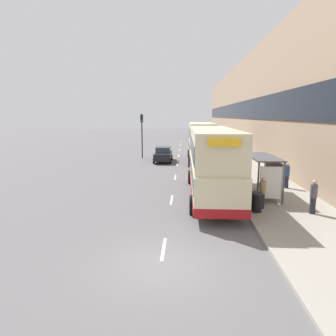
{
  "coord_description": "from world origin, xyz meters",
  "views": [
    {
      "loc": [
        0.78,
        -9.58,
        5.08
      ],
      "look_at": [
        -0.92,
        20.37,
        -0.17
      ],
      "focal_mm": 32.0,
      "sensor_mm": 36.0,
      "label": 1
    }
  ],
  "objects": [
    {
      "name": "pedestrian_at_shelter",
      "position": [
        7.82,
        11.07,
        1.04
      ],
      "size": [
        0.35,
        0.35,
        1.76
      ],
      "color": "#23232D",
      "rests_on": "ground_plane"
    },
    {
      "name": "lane_mark_2",
      "position": [
        0.0,
        14.95,
        0.01
      ],
      "size": [
        0.12,
        2.0,
        0.01
      ],
      "color": "silver",
      "rests_on": "ground_plane"
    },
    {
      "name": "lane_mark_7",
      "position": [
        0.0,
        49.2,
        0.01
      ],
      "size": [
        0.12,
        2.0,
        0.01
      ],
      "color": "silver",
      "rests_on": "ground_plane"
    },
    {
      "name": "lane_mark_0",
      "position": [
        0.0,
        1.25,
        0.01
      ],
      "size": [
        0.12,
        2.0,
        0.01
      ],
      "color": "silver",
      "rests_on": "ground_plane"
    },
    {
      "name": "ground_plane",
      "position": [
        0.0,
        0.0,
        0.0
      ],
      "size": [
        220.0,
        220.0,
        0.0
      ],
      "primitive_type": "plane",
      "color": "#5B595B"
    },
    {
      "name": "pedestrian_1",
      "position": [
        4.97,
        6.29,
        1.02
      ],
      "size": [
        0.34,
        0.34,
        1.72
      ],
      "color": "#23232D",
      "rests_on": "ground_plane"
    },
    {
      "name": "terrace_facade",
      "position": [
        10.49,
        38.5,
        6.58
      ],
      "size": [
        3.1,
        93.0,
        13.16
      ],
      "color": "#9E846B",
      "rests_on": "ground_plane"
    },
    {
      "name": "car_1",
      "position": [
        2.72,
        58.72,
        0.85
      ],
      "size": [
        2.05,
        4.18,
        1.7
      ],
      "color": "navy",
      "rests_on": "ground_plane"
    },
    {
      "name": "bus_shelter",
      "position": [
        5.77,
        8.68,
        1.88
      ],
      "size": [
        1.6,
        4.2,
        2.48
      ],
      "color": "#4C4C51",
      "rests_on": "ground_plane"
    },
    {
      "name": "lane_mark_3",
      "position": [
        0.0,
        21.8,
        0.01
      ],
      "size": [
        0.12,
        2.0,
        0.01
      ],
      "color": "silver",
      "rests_on": "ground_plane"
    },
    {
      "name": "double_decker_bus_ahead",
      "position": [
        2.55,
        23.39,
        2.28
      ],
      "size": [
        2.85,
        10.25,
        4.3
      ],
      "color": "beige",
      "rests_on": "ground_plane"
    },
    {
      "name": "lane_mark_6",
      "position": [
        0.0,
        42.35,
        0.01
      ],
      "size": [
        0.12,
        2.0,
        0.01
      ],
      "color": "silver",
      "rests_on": "ground_plane"
    },
    {
      "name": "lane_mark_4",
      "position": [
        0.0,
        28.65,
        0.01
      ],
      "size": [
        0.12,
        2.0,
        0.01
      ],
      "color": "silver",
      "rests_on": "ground_plane"
    },
    {
      "name": "double_decker_bus_near",
      "position": [
        2.47,
        8.98,
        2.29
      ],
      "size": [
        2.85,
        11.24,
        4.3
      ],
      "color": "beige",
      "rests_on": "ground_plane"
    },
    {
      "name": "pedestrian_2",
      "position": [
        7.33,
        5.53,
        1.03
      ],
      "size": [
        0.35,
        0.35,
        1.75
      ],
      "color": "#23232D",
      "rests_on": "ground_plane"
    },
    {
      "name": "lane_mark_5",
      "position": [
        0.0,
        35.5,
        0.01
      ],
      "size": [
        0.12,
        2.0,
        0.01
      ],
      "color": "silver",
      "rests_on": "ground_plane"
    },
    {
      "name": "car_0",
      "position": [
        -1.64,
        23.59,
        0.83
      ],
      "size": [
        1.98,
        4.52,
        1.67
      ],
      "rotation": [
        0.0,
        0.0,
        3.14
      ],
      "color": "black",
      "rests_on": "ground_plane"
    },
    {
      "name": "pavement",
      "position": [
        6.5,
        38.5,
        0.07
      ],
      "size": [
        5.0,
        93.0,
        0.14
      ],
      "color": "gray",
      "rests_on": "ground_plane"
    },
    {
      "name": "litter_bin",
      "position": [
        4.55,
        5.65,
        0.67
      ],
      "size": [
        0.55,
        0.55,
        1.05
      ],
      "color": "black",
      "rests_on": "ground_plane"
    },
    {
      "name": "traffic_light_far_kerb",
      "position": [
        -4.4,
        26.33,
        3.56
      ],
      "size": [
        0.3,
        0.32,
        5.33
      ],
      "color": "black",
      "rests_on": "ground_plane"
    },
    {
      "name": "lane_mark_1",
      "position": [
        0.0,
        8.1,
        0.01
      ],
      "size": [
        0.12,
        2.0,
        0.01
      ],
      "color": "silver",
      "rests_on": "ground_plane"
    }
  ]
}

